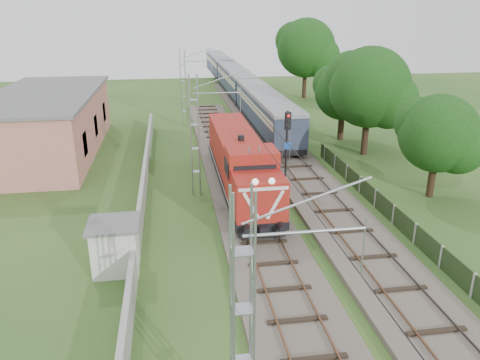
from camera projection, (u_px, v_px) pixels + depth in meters
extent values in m
plane|color=#29501E|center=(281.00, 288.00, 21.01)|extent=(140.00, 140.00, 0.00)
cube|color=#6B6054|center=(253.00, 220.00, 27.46)|extent=(4.20, 70.00, 0.30)
cube|color=black|center=(253.00, 217.00, 27.40)|extent=(2.40, 70.00, 0.10)
cube|color=brown|center=(239.00, 216.00, 27.25)|extent=(0.08, 70.00, 0.05)
cube|color=brown|center=(267.00, 215.00, 27.49)|extent=(0.08, 70.00, 0.05)
cube|color=#6B6054|center=(284.00, 153.00, 40.25)|extent=(4.20, 80.00, 0.30)
cube|color=black|center=(284.00, 151.00, 40.18)|extent=(2.40, 80.00, 0.10)
cube|color=brown|center=(274.00, 151.00, 40.03)|extent=(0.08, 80.00, 0.05)
cube|color=brown|center=(293.00, 150.00, 40.27)|extent=(0.08, 80.00, 0.05)
cylinder|color=gray|center=(305.00, 232.00, 11.04)|extent=(3.00, 0.08, 0.08)
cylinder|color=gray|center=(217.00, 93.00, 29.63)|extent=(3.00, 0.08, 0.08)
cylinder|color=gray|center=(197.00, 61.00, 48.21)|extent=(3.00, 0.08, 0.08)
cylinder|color=black|center=(240.00, 112.00, 30.28)|extent=(0.03, 70.00, 0.03)
cylinder|color=black|center=(240.00, 92.00, 29.84)|extent=(0.03, 70.00, 0.03)
cube|color=#9E9E99|center=(144.00, 186.00, 30.99)|extent=(0.25, 40.00, 1.50)
cube|color=#B57261|center=(48.00, 124.00, 40.34)|extent=(8.00, 20.00, 5.00)
cube|color=#606060|center=(44.00, 94.00, 39.45)|extent=(8.40, 20.40, 0.25)
cube|color=black|center=(85.00, 144.00, 35.43)|extent=(0.10, 1.60, 1.80)
cube|color=black|center=(95.00, 126.00, 41.00)|extent=(0.10, 1.60, 1.80)
cube|color=black|center=(104.00, 112.00, 46.58)|extent=(0.10, 1.60, 1.80)
cube|color=black|center=(415.00, 234.00, 24.72)|extent=(0.05, 32.00, 1.15)
cube|color=#9E9E99|center=(325.00, 153.00, 38.66)|extent=(0.12, 0.12, 1.20)
cube|color=black|center=(240.00, 177.00, 32.10)|extent=(2.87, 16.29, 0.48)
cube|color=black|center=(253.00, 211.00, 27.30)|extent=(2.11, 3.45, 0.48)
cube|color=black|center=(230.00, 158.00, 37.09)|extent=(2.11, 3.45, 0.48)
cube|color=black|center=(262.00, 234.00, 24.75)|extent=(2.49, 0.24, 0.34)
cube|color=#AB1319|center=(259.00, 196.00, 25.19)|extent=(2.78, 2.40, 2.20)
sphere|color=white|center=(255.00, 182.00, 23.63)|extent=(0.34, 0.34, 0.34)
sphere|color=white|center=(272.00, 181.00, 23.75)|extent=(0.34, 0.34, 0.34)
cube|color=silver|center=(251.00, 206.00, 23.98)|extent=(0.96, 0.06, 1.60)
cube|color=silver|center=(275.00, 205.00, 24.16)|extent=(0.96, 0.06, 1.60)
cube|color=silver|center=(264.00, 189.00, 23.76)|extent=(2.59, 0.06, 0.17)
cube|color=#AB1319|center=(251.00, 174.00, 27.22)|extent=(2.87, 2.30, 3.07)
cube|color=black|center=(255.00, 173.00, 25.97)|extent=(2.40, 0.06, 0.86)
cube|color=#AB1319|center=(235.00, 147.00, 33.77)|extent=(2.68, 11.59, 2.49)
cylinder|color=black|center=(241.00, 138.00, 30.58)|extent=(0.42, 0.42, 0.38)
cylinder|color=gray|center=(249.00, 150.00, 25.89)|extent=(0.11, 0.11, 0.34)
cylinder|color=gray|center=(259.00, 150.00, 25.98)|extent=(0.11, 0.11, 0.34)
cube|color=black|center=(265.00, 124.00, 47.44)|extent=(2.75, 20.83, 0.47)
cube|color=#303951|center=(266.00, 109.00, 46.92)|extent=(2.84, 20.83, 2.56)
cube|color=#BCB491|center=(266.00, 104.00, 46.76)|extent=(2.88, 20.00, 0.71)
cube|color=gray|center=(266.00, 95.00, 46.44)|extent=(2.89, 20.83, 0.33)
cube|color=black|center=(235.00, 90.00, 67.68)|extent=(2.75, 20.83, 0.47)
cube|color=#303951|center=(235.00, 79.00, 67.16)|extent=(2.84, 20.83, 2.56)
cube|color=#BCB491|center=(235.00, 76.00, 67.00)|extent=(2.88, 20.00, 0.71)
cube|color=gray|center=(235.00, 69.00, 66.67)|extent=(2.89, 20.83, 0.33)
cube|color=black|center=(219.00, 72.00, 87.91)|extent=(2.75, 20.83, 0.47)
cube|color=#303951|center=(219.00, 63.00, 87.40)|extent=(2.84, 20.83, 2.56)
cube|color=#BCB491|center=(219.00, 61.00, 87.23)|extent=(2.88, 20.00, 0.71)
cube|color=gray|center=(219.00, 56.00, 86.91)|extent=(2.89, 20.83, 0.33)
cylinder|color=black|center=(286.00, 150.00, 32.11)|extent=(0.15, 0.15, 5.41)
cube|color=black|center=(288.00, 121.00, 31.25)|extent=(0.43, 0.33, 1.19)
sphere|color=red|center=(289.00, 116.00, 31.00)|extent=(0.19, 0.19, 0.19)
sphere|color=black|center=(288.00, 121.00, 31.13)|extent=(0.19, 0.19, 0.19)
sphere|color=black|center=(288.00, 127.00, 31.26)|extent=(0.19, 0.19, 0.19)
cube|color=navy|center=(288.00, 146.00, 31.88)|extent=(0.59, 0.21, 0.43)
cube|color=silver|center=(116.00, 248.00, 22.15)|extent=(2.09, 2.09, 2.28)
cube|color=#606060|center=(113.00, 224.00, 21.72)|extent=(2.40, 2.40, 0.16)
cylinder|color=#351F16|center=(432.00, 175.00, 30.79)|extent=(0.48, 0.48, 3.07)
sphere|color=#11360E|center=(438.00, 133.00, 29.83)|extent=(5.03, 5.03, 5.03)
sphere|color=#11360E|center=(458.00, 147.00, 29.51)|extent=(3.52, 3.52, 3.52)
sphere|color=#11360E|center=(420.00, 122.00, 30.34)|extent=(3.27, 3.27, 3.27)
cylinder|color=#351F16|center=(366.00, 131.00, 39.79)|extent=(0.54, 0.54, 4.08)
sphere|color=#11360E|center=(370.00, 87.00, 38.52)|extent=(6.68, 6.68, 6.68)
sphere|color=#11360E|center=(389.00, 100.00, 38.09)|extent=(4.67, 4.67, 4.67)
sphere|color=#11360E|center=(352.00, 77.00, 39.19)|extent=(4.34, 4.34, 4.34)
cylinder|color=#351F16|center=(341.00, 123.00, 44.57)|extent=(0.57, 0.57, 3.28)
sphere|color=#11360E|center=(344.00, 91.00, 43.55)|extent=(5.37, 5.37, 5.37)
sphere|color=#11360E|center=(357.00, 101.00, 43.21)|extent=(3.76, 3.76, 3.76)
sphere|color=#11360E|center=(331.00, 84.00, 44.09)|extent=(3.49, 3.49, 3.49)
cylinder|color=#351F16|center=(305.00, 81.00, 65.71)|extent=(0.57, 0.57, 4.87)
sphere|color=#11360E|center=(306.00, 48.00, 64.20)|extent=(7.98, 7.98, 7.98)
sphere|color=#11360E|center=(319.00, 57.00, 63.69)|extent=(5.58, 5.58, 5.58)
sphere|color=#11360E|center=(294.00, 41.00, 64.99)|extent=(5.18, 5.18, 5.18)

